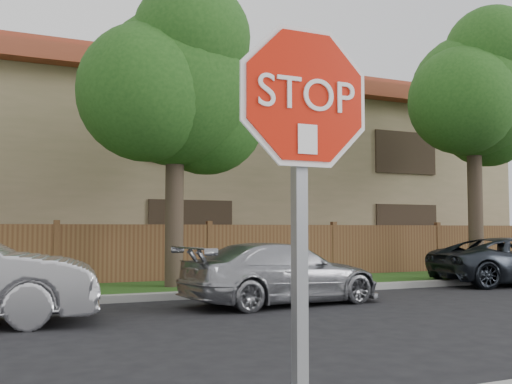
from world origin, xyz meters
name	(u,v)px	position (x,y,z in m)	size (l,w,h in m)	color
far_curb	(73,301)	(0.00, 8.15, 0.07)	(70.00, 0.30, 0.15)	gray
grass_strip	(63,293)	(0.00, 9.80, 0.06)	(70.00, 3.00, 0.12)	#1E4714
fence	(56,257)	(0.00, 11.40, 0.80)	(70.00, 0.12, 1.60)	brown
apartment_building	(39,168)	(0.00, 17.00, 3.53)	(35.20, 9.20, 7.20)	#8E7F58
tree_mid	(178,88)	(2.52, 9.57, 4.87)	(4.80, 3.90, 7.35)	#382B21
tree_right	(477,96)	(12.02, 9.57, 5.57)	(4.80, 3.90, 8.20)	#382B21
stop_sign	(303,160)	(-0.17, -1.48, 1.83)	(1.01, 0.13, 2.55)	gray
sedan_right	(282,273)	(3.75, 6.47, 0.60)	(1.69, 4.16, 1.21)	#A0A1A7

